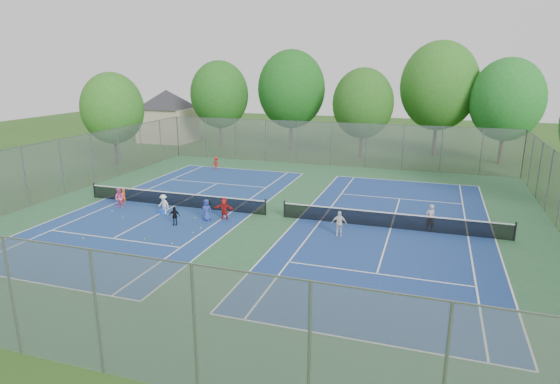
# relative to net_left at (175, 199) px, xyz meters

# --- Properties ---
(ground) EXTENTS (120.00, 120.00, 0.00)m
(ground) POSITION_rel_net_left_xyz_m (7.00, 0.00, -0.46)
(ground) COLOR #284F18
(ground) RESTS_ON ground
(court_pad) EXTENTS (32.00, 32.00, 0.01)m
(court_pad) POSITION_rel_net_left_xyz_m (7.00, 0.00, -0.45)
(court_pad) COLOR #2C5E38
(court_pad) RESTS_ON ground
(court_left) EXTENTS (10.97, 23.77, 0.01)m
(court_left) POSITION_rel_net_left_xyz_m (0.00, 0.00, -0.44)
(court_left) COLOR navy
(court_left) RESTS_ON court_pad
(court_right) EXTENTS (10.97, 23.77, 0.01)m
(court_right) POSITION_rel_net_left_xyz_m (14.00, 0.00, -0.44)
(court_right) COLOR navy
(court_right) RESTS_ON court_pad
(net_left) EXTENTS (12.87, 0.10, 0.91)m
(net_left) POSITION_rel_net_left_xyz_m (0.00, 0.00, 0.00)
(net_left) COLOR black
(net_left) RESTS_ON ground
(net_right) EXTENTS (12.87, 0.10, 0.91)m
(net_right) POSITION_rel_net_left_xyz_m (14.00, 0.00, 0.00)
(net_right) COLOR black
(net_right) RESTS_ON ground
(fence_north) EXTENTS (32.00, 0.10, 4.00)m
(fence_north) POSITION_rel_net_left_xyz_m (7.00, 16.00, 1.54)
(fence_north) COLOR gray
(fence_north) RESTS_ON ground
(fence_south) EXTENTS (32.00, 0.10, 4.00)m
(fence_south) POSITION_rel_net_left_xyz_m (7.00, -16.00, 1.54)
(fence_south) COLOR gray
(fence_south) RESTS_ON ground
(fence_west) EXTENTS (0.10, 32.00, 4.00)m
(fence_west) POSITION_rel_net_left_xyz_m (-9.00, 0.00, 1.54)
(fence_west) COLOR gray
(fence_west) RESTS_ON ground
(house) EXTENTS (11.03, 11.03, 7.30)m
(house) POSITION_rel_net_left_xyz_m (-15.00, 24.00, 3.76)
(house) COLOR #B7A88C
(house) RESTS_ON ground
(tree_nw) EXTENTS (6.40, 6.40, 9.58)m
(tree_nw) POSITION_rel_net_left_xyz_m (-7.00, 22.00, 5.44)
(tree_nw) COLOR #443326
(tree_nw) RESTS_ON ground
(tree_nl) EXTENTS (7.20, 7.20, 10.69)m
(tree_nl) POSITION_rel_net_left_xyz_m (1.00, 23.00, 6.09)
(tree_nl) COLOR #443326
(tree_nl) RESTS_ON ground
(tree_nc) EXTENTS (6.00, 6.00, 8.85)m
(tree_nc) POSITION_rel_net_left_xyz_m (9.00, 21.00, 4.94)
(tree_nc) COLOR #443326
(tree_nc) RESTS_ON ground
(tree_nr) EXTENTS (7.60, 7.60, 11.42)m
(tree_nr) POSITION_rel_net_left_xyz_m (16.00, 24.00, 6.59)
(tree_nr) COLOR #443326
(tree_nr) RESTS_ON ground
(tree_ne) EXTENTS (6.60, 6.60, 9.77)m
(tree_ne) POSITION_rel_net_left_xyz_m (22.00, 22.00, 5.51)
(tree_ne) COLOR #443326
(tree_ne) RESTS_ON ground
(tree_side_w) EXTENTS (5.60, 5.60, 8.47)m
(tree_side_w) POSITION_rel_net_left_xyz_m (-12.00, 10.00, 4.79)
(tree_side_w) COLOR #443326
(tree_side_w) RESTS_ON ground
(ball_crate) EXTENTS (0.43, 0.43, 0.28)m
(ball_crate) POSITION_rel_net_left_xyz_m (0.09, -1.71, -0.31)
(ball_crate) COLOR blue
(ball_crate) RESTS_ON ground
(ball_hopper) EXTENTS (0.36, 0.36, 0.53)m
(ball_hopper) POSITION_rel_net_left_xyz_m (2.32, 0.27, -0.19)
(ball_hopper) COLOR #227C35
(ball_hopper) RESTS_ON ground
(student_a) EXTENTS (0.44, 0.36, 1.04)m
(student_a) POSITION_rel_net_left_xyz_m (-3.52, -0.60, 0.07)
(student_a) COLOR #E95615
(student_a) RESTS_ON ground
(student_b) EXTENTS (0.65, 0.51, 1.33)m
(student_b) POSITION_rel_net_left_xyz_m (-3.13, -1.54, 0.21)
(student_b) COLOR #EE5C99
(student_b) RESTS_ON ground
(student_c) EXTENTS (0.88, 0.61, 1.25)m
(student_c) POSITION_rel_net_left_xyz_m (0.23, -1.68, 0.17)
(student_c) COLOR white
(student_c) RESTS_ON ground
(student_d) EXTENTS (0.69, 0.39, 1.12)m
(student_d) POSITION_rel_net_left_xyz_m (2.00, -3.37, 0.10)
(student_d) COLOR black
(student_d) RESTS_ON ground
(student_e) EXTENTS (0.71, 0.53, 1.32)m
(student_e) POSITION_rel_net_left_xyz_m (3.39, -2.05, 0.20)
(student_e) COLOR #273A91
(student_e) RESTS_ON ground
(student_f) EXTENTS (1.27, 0.41, 1.36)m
(student_f) POSITION_rel_net_left_xyz_m (4.30, -1.53, 0.23)
(student_f) COLOR #B11A19
(student_f) RESTS_ON ground
(child_far_baseline) EXTENTS (0.85, 0.67, 1.15)m
(child_far_baseline) POSITION_rel_net_left_xyz_m (-2.32, 11.07, 0.12)
(child_far_baseline) COLOR #B3191A
(child_far_baseline) RESTS_ON ground
(instructor) EXTENTS (0.68, 0.58, 1.56)m
(instructor) POSITION_rel_net_left_xyz_m (16.09, 0.22, 0.33)
(instructor) COLOR #959598
(instructor) RESTS_ON ground
(teen_court_b) EXTENTS (0.87, 0.50, 1.40)m
(teen_court_b) POSITION_rel_net_left_xyz_m (11.40, -2.10, 0.25)
(teen_court_b) COLOR silver
(teen_court_b) RESTS_ON ground
(tennis_ball_0) EXTENTS (0.07, 0.07, 0.07)m
(tennis_ball_0) POSITION_rel_net_left_xyz_m (4.14, -4.99, -0.42)
(tennis_ball_0) COLOR #EAF338
(tennis_ball_0) RESTS_ON ground
(tennis_ball_1) EXTENTS (0.07, 0.07, 0.07)m
(tennis_ball_1) POSITION_rel_net_left_xyz_m (3.73, -3.44, -0.42)
(tennis_ball_1) COLOR #DDF438
(tennis_ball_1) RESTS_ON ground
(tennis_ball_2) EXTENTS (0.07, 0.07, 0.07)m
(tennis_ball_2) POSITION_rel_net_left_xyz_m (3.45, -6.12, -0.42)
(tennis_ball_2) COLOR #C6D130
(tennis_ball_2) RESTS_ON ground
(tennis_ball_3) EXTENTS (0.07, 0.07, 0.07)m
(tennis_ball_3) POSITION_rel_net_left_xyz_m (-3.15, -2.35, -0.42)
(tennis_ball_3) COLOR #CAEC37
(tennis_ball_3) RESTS_ON ground
(tennis_ball_4) EXTENTS (0.07, 0.07, 0.07)m
(tennis_ball_4) POSITION_rel_net_left_xyz_m (0.64, -1.92, -0.42)
(tennis_ball_4) COLOR #C9DD33
(tennis_ball_4) RESTS_ON ground
(tennis_ball_5) EXTENTS (0.07, 0.07, 0.07)m
(tennis_ball_5) POSITION_rel_net_left_xyz_m (1.67, -5.95, -0.42)
(tennis_ball_5) COLOR gold
(tennis_ball_5) RESTS_ON ground
(tennis_ball_6) EXTENTS (0.07, 0.07, 0.07)m
(tennis_ball_6) POSITION_rel_net_left_xyz_m (-1.48, -6.94, -0.42)
(tennis_ball_6) COLOR #C6DC33
(tennis_ball_6) RESTS_ON ground
(tennis_ball_7) EXTENTS (0.07, 0.07, 0.07)m
(tennis_ball_7) POSITION_rel_net_left_xyz_m (1.44, -6.44, -0.42)
(tennis_ball_7) COLOR #A5C32D
(tennis_ball_7) RESTS_ON ground
(tennis_ball_8) EXTENTS (0.07, 0.07, 0.07)m
(tennis_ball_8) POSITION_rel_net_left_xyz_m (-1.68, -3.29, -0.42)
(tennis_ball_8) COLOR yellow
(tennis_ball_8) RESTS_ON ground
(tennis_ball_9) EXTENTS (0.07, 0.07, 0.07)m
(tennis_ball_9) POSITION_rel_net_left_xyz_m (2.55, -1.95, -0.42)
(tennis_ball_9) COLOR #AFC82E
(tennis_ball_9) RESTS_ON ground
(tennis_ball_10) EXTENTS (0.07, 0.07, 0.07)m
(tennis_ball_10) POSITION_rel_net_left_xyz_m (3.66, -4.28, -0.42)
(tennis_ball_10) COLOR #B2D832
(tennis_ball_10) RESTS_ON ground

